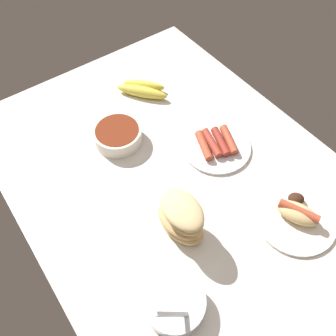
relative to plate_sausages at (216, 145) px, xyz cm
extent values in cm
cube|color=silver|center=(-0.75, -16.12, -2.64)|extent=(120.00, 90.00, 3.00)
cylinder|color=white|center=(0.00, 0.00, -0.64)|extent=(21.94, 21.94, 1.00)
cylinder|color=#AD472D|center=(-1.40, -3.94, 1.12)|extent=(10.93, 6.25, 2.53)
cylinder|color=#9E3828|center=(-0.47, -1.31, 1.12)|extent=(11.03, 5.35, 2.53)
cylinder|color=maroon|center=(0.47, 1.31, 1.12)|extent=(10.98, 5.94, 2.53)
cylinder|color=#AD472D|center=(1.40, 3.94, 1.12)|extent=(10.92, 6.36, 2.53)
cylinder|color=white|center=(-20.54, -23.44, 1.41)|extent=(15.20, 15.20, 5.11)
cylinder|color=maroon|center=(-20.54, -23.44, 3.56)|extent=(13.68, 13.68, 1.00)
cylinder|color=white|center=(31.88, 0.95, -0.64)|extent=(22.49, 22.49, 1.00)
ellipsoid|color=#DBB77A|center=(31.88, 0.95, 2.06)|extent=(12.84, 10.12, 4.40)
cylinder|color=#AD472D|center=(31.88, 0.95, 3.27)|extent=(10.85, 6.60, 2.40)
ellipsoid|color=#381E14|center=(28.43, 4.66, 1.26)|extent=(5.61, 5.68, 2.80)
ellipsoid|color=tan|center=(15.86, -25.88, 0.66)|extent=(14.65, 10.87, 3.60)
ellipsoid|color=tan|center=(15.65, -26.47, 4.26)|extent=(14.60, 10.78, 3.60)
ellipsoid|color=#DBB77A|center=(15.95, -25.96, 7.86)|extent=(13.96, 9.68, 3.60)
ellipsoid|color=#E5C689|center=(16.33, -26.69, 11.46)|extent=(13.44, 8.87, 3.60)
ellipsoid|color=#E5D14C|center=(-35.66, -3.41, 0.74)|extent=(13.29, 12.56, 3.77)
ellipsoid|color=gold|center=(-33.29, -5.84, 0.79)|extent=(16.98, 14.47, 3.87)
cylinder|color=silver|center=(30.66, -39.46, 1.36)|extent=(14.49, 14.49, 5.00)
cylinder|color=beige|center=(30.66, -39.46, 2.36)|extent=(12.75, 12.75, 2.25)
cube|color=#B7B7BC|center=(33.92, -41.27, 7.16)|extent=(3.93, 9.45, 13.64)
camera|label=1|loc=(45.71, -52.32, 84.35)|focal=36.65mm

